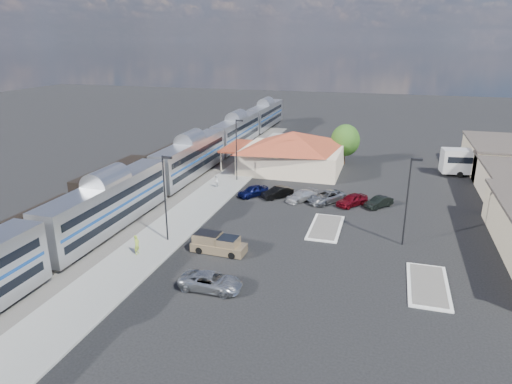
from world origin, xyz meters
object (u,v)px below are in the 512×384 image
(station_depot, at_px, (292,151))
(coach_bus, at_px, (486,161))
(pickup_truck, at_px, (219,244))
(suv, at_px, (211,281))

(station_depot, distance_m, coach_bus, 28.97)
(station_depot, height_order, pickup_truck, station_depot)
(suv, bearing_deg, coach_bus, -32.48)
(suv, relative_size, coach_bus, 0.41)
(station_depot, distance_m, suv, 37.67)
(station_depot, xyz_separation_m, pickup_truck, (-0.50, -30.93, -2.27))
(pickup_truck, bearing_deg, suv, -161.81)
(pickup_truck, height_order, suv, pickup_truck)
(station_depot, height_order, coach_bus, station_depot)
(station_depot, distance_m, pickup_truck, 31.02)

